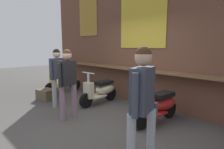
{
  "coord_description": "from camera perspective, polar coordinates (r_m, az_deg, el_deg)",
  "views": [
    {
      "loc": [
        3.21,
        -2.48,
        1.68
      ],
      "look_at": [
        -0.71,
        1.28,
        0.86
      ],
      "focal_mm": 30.63,
      "sensor_mm": 36.0,
      "label": 1
    }
  ],
  "objects": [
    {
      "name": "scooter_cream",
      "position": [
        5.64,
        -3.28,
        -4.7
      ],
      "size": [
        0.49,
        1.4,
        0.97
      ],
      "rotation": [
        0.0,
        0.0,
        -1.5
      ],
      "color": "beige",
      "rests_on": "ground_plane"
    },
    {
      "name": "shopper_browsing",
      "position": [
        5.49,
        -16.04,
        0.82
      ],
      "size": [
        0.33,
        0.52,
        1.6
      ],
      "rotation": [
        0.0,
        0.0,
        3.52
      ],
      "color": "#999EA8",
      "rests_on": "ground_plane"
    },
    {
      "name": "shopper_passing",
      "position": [
        4.46,
        -13.09,
        -0.68
      ],
      "size": [
        0.3,
        0.54,
        1.61
      ],
      "rotation": [
        0.0,
        0.0,
        3.41
      ],
      "color": "gray",
      "rests_on": "ground_plane"
    },
    {
      "name": "scooter_yellow",
      "position": [
        7.27,
        -13.75,
        -1.92
      ],
      "size": [
        0.46,
        1.4,
        0.97
      ],
      "rotation": [
        0.0,
        0.0,
        -1.59
      ],
      "color": "gold",
      "rests_on": "ground_plane"
    },
    {
      "name": "shopper_with_handbag",
      "position": [
        2.54,
        9.17,
        -6.57
      ],
      "size": [
        0.41,
        0.66,
        1.68
      ],
      "rotation": [
        0.0,
        0.0,
        3.44
      ],
      "color": "#999EA8",
      "rests_on": "ground_plane"
    },
    {
      "name": "ground_plane",
      "position": [
        4.39,
        -5.86,
        -13.98
      ],
      "size": [
        25.68,
        25.68,
        0.0
      ],
      "primitive_type": "plane",
      "color": "#474442"
    },
    {
      "name": "merchandise_crate",
      "position": [
        6.39,
        -19.0,
        -5.64
      ],
      "size": [
        0.6,
        0.52,
        0.33
      ],
      "primitive_type": "cube",
      "rotation": [
        0.0,
        0.0,
        0.2
      ],
      "color": "brown",
      "rests_on": "ground_plane"
    },
    {
      "name": "market_stall_facade",
      "position": [
        5.53,
        10.87,
        10.81
      ],
      "size": [
        9.17,
        0.61,
        3.83
      ],
      "color": "brown",
      "rests_on": "ground_plane"
    },
    {
      "name": "scooter_red",
      "position": [
        4.39,
        13.86,
        -8.83
      ],
      "size": [
        0.48,
        1.4,
        0.97
      ],
      "rotation": [
        0.0,
        0.0,
        -1.63
      ],
      "color": "red",
      "rests_on": "ground_plane"
    }
  ]
}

